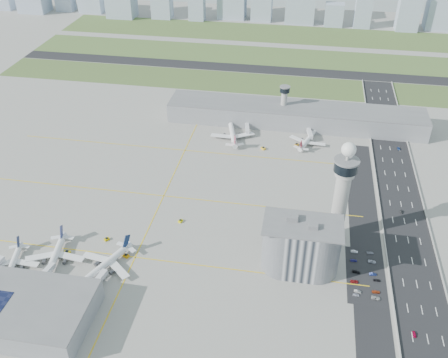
% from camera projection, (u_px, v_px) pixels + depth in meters
% --- Properties ---
extents(ground, '(1000.00, 1000.00, 0.00)m').
position_uv_depth(ground, '(214.00, 231.00, 302.20)').
color(ground, '#A09D95').
extents(grass_strip_0, '(480.00, 50.00, 0.08)m').
position_uv_depth(grass_strip_0, '(237.00, 82.00, 488.20)').
color(grass_strip_0, '#3F5327').
rests_on(grass_strip_0, ground).
extents(grass_strip_1, '(480.00, 60.00, 0.08)m').
position_uv_depth(grass_strip_1, '(247.00, 55.00, 549.26)').
color(grass_strip_1, '#4B652F').
rests_on(grass_strip_1, ground).
extents(grass_strip_2, '(480.00, 70.00, 0.08)m').
position_uv_depth(grass_strip_2, '(256.00, 32.00, 614.38)').
color(grass_strip_2, '#49642F').
rests_on(grass_strip_2, ground).
extents(runway, '(480.00, 22.00, 0.10)m').
position_uv_depth(runway, '(243.00, 68.00, 518.31)').
color(runway, black).
rests_on(runway, ground).
extents(highway, '(28.00, 500.00, 0.10)m').
position_uv_depth(highway, '(411.00, 254.00, 285.83)').
color(highway, black).
rests_on(highway, ground).
extents(barrier_left, '(0.60, 500.00, 1.20)m').
position_uv_depth(barrier_left, '(386.00, 250.00, 287.51)').
color(barrier_left, '#9E9E99').
rests_on(barrier_left, ground).
extents(barrier_right, '(0.60, 500.00, 1.20)m').
position_uv_depth(barrier_right, '(437.00, 256.00, 283.53)').
color(barrier_right, '#9E9E99').
rests_on(barrier_right, ground).
extents(landside_road, '(18.00, 260.00, 0.08)m').
position_uv_depth(landside_road, '(367.00, 260.00, 281.25)').
color(landside_road, black).
rests_on(landside_road, ground).
extents(parking_lot, '(20.00, 44.00, 0.10)m').
position_uv_depth(parking_lot, '(365.00, 275.00, 271.76)').
color(parking_lot, black).
rests_on(parking_lot, ground).
extents(taxiway_line_h_0, '(260.00, 0.60, 0.01)m').
position_uv_depth(taxiway_line_h_0, '(135.00, 257.00, 283.46)').
color(taxiway_line_h_0, yellow).
rests_on(taxiway_line_h_0, ground).
extents(taxiway_line_h_1, '(260.00, 0.60, 0.01)m').
position_uv_depth(taxiway_line_h_1, '(164.00, 196.00, 332.31)').
color(taxiway_line_h_1, yellow).
rests_on(taxiway_line_h_1, ground).
extents(taxiway_line_h_2, '(260.00, 0.60, 0.01)m').
position_uv_depth(taxiway_line_h_2, '(185.00, 150.00, 381.15)').
color(taxiway_line_h_2, yellow).
rests_on(taxiway_line_h_2, ground).
extents(taxiway_line_v, '(0.60, 260.00, 0.01)m').
position_uv_depth(taxiway_line_v, '(164.00, 196.00, 332.31)').
color(taxiway_line_v, yellow).
rests_on(taxiway_line_v, ground).
extents(control_tower, '(14.00, 14.00, 64.50)m').
position_uv_depth(control_tower, '(342.00, 189.00, 278.75)').
color(control_tower, '#ADAAA5').
rests_on(control_tower, ground).
extents(secondary_tower, '(8.60, 8.60, 31.90)m').
position_uv_depth(secondary_tower, '(284.00, 101.00, 409.47)').
color(secondary_tower, '#ADAAA5').
rests_on(secondary_tower, ground).
extents(admin_building, '(42.00, 24.00, 33.50)m').
position_uv_depth(admin_building, '(301.00, 247.00, 268.29)').
color(admin_building, '#B2B2B7').
rests_on(admin_building, ground).
extents(terminal_pier, '(210.00, 32.00, 15.80)m').
position_uv_depth(terminal_pier, '(295.00, 115.00, 412.56)').
color(terminal_pier, gray).
rests_on(terminal_pier, ground).
extents(near_terminal, '(84.00, 42.00, 13.00)m').
position_uv_depth(near_terminal, '(6.00, 308.00, 244.33)').
color(near_terminal, gray).
rests_on(near_terminal, ground).
extents(airplane_near_a, '(36.31, 40.08, 9.57)m').
position_uv_depth(airplane_near_a, '(11.00, 262.00, 273.47)').
color(airplane_near_a, white).
rests_on(airplane_near_a, ground).
extents(airplane_near_b, '(40.08, 44.96, 11.15)m').
position_uv_depth(airplane_near_b, '(54.00, 255.00, 277.13)').
color(airplane_near_b, white).
rests_on(airplane_near_b, ground).
extents(airplane_near_c, '(47.10, 50.08, 11.12)m').
position_uv_depth(airplane_near_c, '(105.00, 261.00, 272.93)').
color(airplane_near_c, white).
rests_on(airplane_near_c, ground).
extents(airplane_far_a, '(44.46, 48.94, 11.61)m').
position_uv_depth(airplane_far_a, '(233.00, 131.00, 394.49)').
color(airplane_far_a, white).
rests_on(airplane_far_a, ground).
extents(airplane_far_b, '(38.83, 42.19, 9.74)m').
position_uv_depth(airplane_far_b, '(308.00, 138.00, 387.62)').
color(airplane_far_b, white).
rests_on(airplane_far_b, ground).
extents(jet_bridge_near_1, '(5.39, 14.31, 5.70)m').
position_uv_depth(jet_bridge_near_1, '(38.00, 284.00, 262.73)').
color(jet_bridge_near_1, silver).
rests_on(jet_bridge_near_1, ground).
extents(jet_bridge_near_2, '(5.39, 14.31, 5.70)m').
position_uv_depth(jet_bridge_near_2, '(92.00, 291.00, 258.47)').
color(jet_bridge_near_2, silver).
rests_on(jet_bridge_near_2, ground).
extents(jet_bridge_far_0, '(5.39, 14.31, 5.70)m').
position_uv_depth(jet_bridge_far_0, '(247.00, 126.00, 407.78)').
color(jet_bridge_far_0, silver).
rests_on(jet_bridge_far_0, ground).
extents(jet_bridge_far_1, '(5.39, 14.31, 5.70)m').
position_uv_depth(jet_bridge_far_1, '(308.00, 131.00, 400.67)').
color(jet_bridge_far_1, silver).
rests_on(jet_bridge_far_1, ground).
extents(tug_0, '(3.72, 2.62, 2.11)m').
position_uv_depth(tug_0, '(67.00, 252.00, 285.26)').
color(tug_0, yellow).
rests_on(tug_0, ground).
extents(tug_1, '(3.42, 3.53, 1.70)m').
position_uv_depth(tug_1, '(107.00, 239.00, 295.18)').
color(tug_1, '#CCAB03').
rests_on(tug_1, ground).
extents(tug_2, '(3.69, 3.02, 1.86)m').
position_uv_depth(tug_2, '(126.00, 256.00, 283.22)').
color(tug_2, '#D08605').
rests_on(tug_2, ground).
extents(tug_3, '(2.81, 3.32, 1.64)m').
position_uv_depth(tug_3, '(180.00, 221.00, 309.35)').
color(tug_3, '#E3D404').
rests_on(tug_3, ground).
extents(tug_4, '(4.06, 3.96, 1.96)m').
position_uv_depth(tug_4, '(263.00, 148.00, 381.85)').
color(tug_4, gold).
rests_on(tug_4, ground).
extents(tug_5, '(3.80, 4.37, 2.13)m').
position_uv_depth(tug_5, '(296.00, 145.00, 386.06)').
color(tug_5, gold).
rests_on(tug_5, ground).
extents(car_lot_0, '(3.39, 1.44, 1.14)m').
position_uv_depth(car_lot_0, '(356.00, 295.00, 259.34)').
color(car_lot_0, silver).
rests_on(car_lot_0, ground).
extents(car_lot_1, '(3.90, 1.76, 1.24)m').
position_uv_depth(car_lot_1, '(358.00, 291.00, 261.22)').
color(car_lot_1, '#A4A4A4').
rests_on(car_lot_1, ground).
extents(car_lot_2, '(4.48, 2.41, 1.20)m').
position_uv_depth(car_lot_2, '(354.00, 281.00, 267.11)').
color(car_lot_2, maroon).
rests_on(car_lot_2, ground).
extents(car_lot_3, '(4.37, 2.13, 1.22)m').
position_uv_depth(car_lot_3, '(356.00, 272.00, 273.05)').
color(car_lot_3, black).
rests_on(car_lot_3, ground).
extents(car_lot_4, '(3.98, 1.90, 1.31)m').
position_uv_depth(car_lot_4, '(354.00, 260.00, 280.44)').
color(car_lot_4, navy).
rests_on(car_lot_4, ground).
extents(car_lot_5, '(4.07, 1.66, 1.31)m').
position_uv_depth(car_lot_5, '(354.00, 252.00, 286.47)').
color(car_lot_5, white).
rests_on(car_lot_5, ground).
extents(car_lot_6, '(4.92, 2.70, 1.30)m').
position_uv_depth(car_lot_6, '(376.00, 298.00, 257.41)').
color(car_lot_6, '#B1B1B1').
rests_on(car_lot_6, ground).
extents(car_lot_7, '(4.36, 2.15, 1.22)m').
position_uv_depth(car_lot_7, '(376.00, 292.00, 260.97)').
color(car_lot_7, '#A73B16').
rests_on(car_lot_7, ground).
extents(car_lot_8, '(3.60, 1.53, 1.21)m').
position_uv_depth(car_lot_8, '(377.00, 280.00, 267.93)').
color(car_lot_8, black).
rests_on(car_lot_8, ground).
extents(car_lot_9, '(4.15, 1.92, 1.32)m').
position_uv_depth(car_lot_9, '(373.00, 274.00, 271.55)').
color(car_lot_9, navy).
rests_on(car_lot_9, ground).
extents(car_lot_10, '(4.63, 2.59, 1.22)m').
position_uv_depth(car_lot_10, '(372.00, 262.00, 279.71)').
color(car_lot_10, silver).
rests_on(car_lot_10, ground).
extents(car_lot_11, '(4.08, 2.10, 1.13)m').
position_uv_depth(car_lot_11, '(370.00, 253.00, 285.73)').
color(car_lot_11, '#9092A3').
rests_on(car_lot_11, ground).
extents(car_hw_0, '(1.73, 3.74, 1.24)m').
position_uv_depth(car_hw_0, '(414.00, 334.00, 238.57)').
color(car_hw_0, '#A50634').
rests_on(car_hw_0, ground).
extents(car_hw_1, '(1.55, 3.45, 1.10)m').
position_uv_depth(car_hw_1, '(401.00, 212.00, 317.25)').
color(car_hw_1, black).
rests_on(car_hw_1, ground).
extents(car_hw_2, '(2.51, 4.47, 1.18)m').
position_uv_depth(car_hw_2, '(399.00, 149.00, 382.08)').
color(car_hw_2, navy).
rests_on(car_hw_2, ground).
extents(car_hw_4, '(1.75, 3.42, 1.12)m').
position_uv_depth(car_hw_4, '(375.00, 112.00, 433.83)').
color(car_hw_4, '#9B9DAB').
rests_on(car_hw_4, ground).
extents(skyline_bldg_2, '(22.81, 18.25, 26.79)m').
position_uv_depth(skyline_bldg_2, '(65.00, 1.00, 686.26)').
color(skyline_bldg_2, '#9EADC1').
rests_on(skyline_bldg_2, ground).
extents(skyline_bldg_6, '(20.04, 16.03, 45.20)m').
position_uv_depth(skyline_bldg_6, '(197.00, 2.00, 644.29)').
color(skyline_bldg_6, '#9EADC1').
rests_on(skyline_bldg_6, ground).
extents(skyline_bldg_10, '(23.01, 18.41, 27.75)m').
position_uv_depth(skyline_bldg_10, '(334.00, 15.00, 628.90)').
color(skyline_bldg_10, '#9EADC1').
rests_on(skyline_bldg_10, ground).
extents(skyline_bldg_11, '(20.22, 16.18, 38.97)m').
position_uv_depth(skyline_bldg_11, '(363.00, 12.00, 620.49)').
color(skyline_bldg_11, '#9EADC1').
rests_on(skyline_bldg_11, ground).
extents(skyline_bldg_12, '(26.14, 20.92, 46.89)m').
position_uv_depth(skyline_bldg_12, '(409.00, 11.00, 608.92)').
color(skyline_bldg_12, '#9EADC1').
rests_on(skyline_bldg_12, ground).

